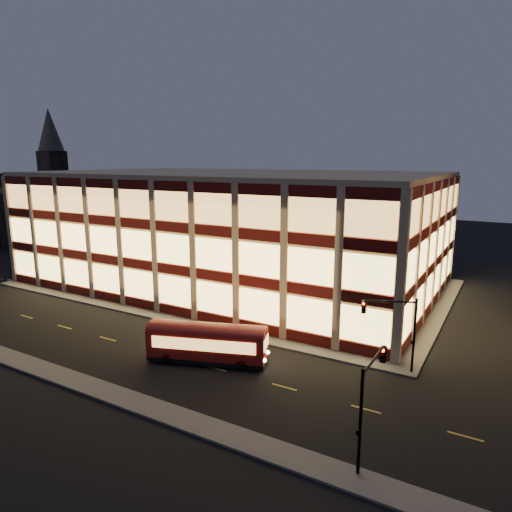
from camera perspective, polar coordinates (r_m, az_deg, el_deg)
The scene contains 10 objects.
ground at distance 47.10m, azimuth -10.92°, elevation -8.20°, with size 200.00×200.00×0.00m, color black.
sidewalk_office_south at distance 49.68m, azimuth -12.81°, elevation -7.11°, with size 54.00×2.00×0.15m, color #514F4C.
sidewalk_office_east at distance 53.04m, azimuth 21.82°, elevation -6.46°, with size 2.00×30.00×0.15m, color #514F4C.
sidewalk_near at distance 39.02m, azimuth -23.80°, elevation -13.32°, with size 100.00×2.00×0.15m, color #514F4C.
office_building at distance 60.20m, azimuth -2.77°, elevation 3.55°, with size 50.45×30.45×14.50m.
church_tower at distance 123.55m, azimuth -23.84°, elevation 7.72°, with size 5.00×5.00×18.00m, color #2D2621.
church_spire at distance 123.54m, azimuth -24.41°, elevation 14.20°, with size 6.00×6.00×10.00m, color #4C473F.
traffic_signal_far at distance 36.19m, azimuth 17.08°, elevation -7.89°, with size 3.79×1.87×6.00m.
traffic_signal_near at distance 25.83m, azimuth 14.03°, elevation -16.01°, with size 0.32×4.45×6.00m.
trolley_bus at distance 37.51m, azimuth -6.10°, elevation -10.48°, with size 9.82×5.40×3.24m.
Camera 1 is at (29.31, -33.16, 16.12)m, focal length 32.00 mm.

